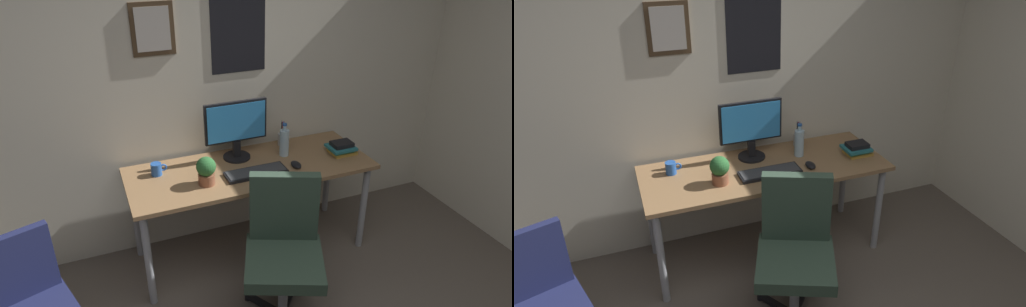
# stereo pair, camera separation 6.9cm
# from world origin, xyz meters

# --- Properties ---
(wall_back) EXTENTS (4.40, 0.10, 2.60)m
(wall_back) POSITION_xyz_m (-0.00, 2.15, 1.30)
(wall_back) COLOR beige
(wall_back) RESTS_ON ground_plane
(desk) EXTENTS (1.73, 0.65, 0.73)m
(desk) POSITION_xyz_m (0.24, 1.74, 0.66)
(desk) COLOR #936D47
(desk) RESTS_ON ground_plane
(office_chair) EXTENTS (0.60, 0.61, 0.95)m
(office_chair) POSITION_xyz_m (0.20, 1.09, 0.53)
(office_chair) COLOR #334738
(office_chair) RESTS_ON ground_plane
(side_chair) EXTENTS (0.53, 0.53, 0.88)m
(side_chair) POSITION_xyz_m (-1.21, 1.16, 0.50)
(side_chair) COLOR #1E234C
(side_chair) RESTS_ON ground_plane
(monitor) EXTENTS (0.46, 0.20, 0.43)m
(monitor) POSITION_xyz_m (0.20, 1.91, 0.97)
(monitor) COLOR black
(monitor) RESTS_ON desk
(keyboard) EXTENTS (0.43, 0.15, 0.03)m
(keyboard) POSITION_xyz_m (0.24, 1.63, 0.75)
(keyboard) COLOR black
(keyboard) RESTS_ON desk
(computer_mouse) EXTENTS (0.06, 0.11, 0.04)m
(computer_mouse) POSITION_xyz_m (0.54, 1.62, 0.75)
(computer_mouse) COLOR black
(computer_mouse) RESTS_ON desk
(water_bottle) EXTENTS (0.07, 0.07, 0.25)m
(water_bottle) POSITION_xyz_m (0.54, 1.82, 0.84)
(water_bottle) COLOR silver
(water_bottle) RESTS_ON desk
(coffee_mug_near) EXTENTS (0.11, 0.07, 0.09)m
(coffee_mug_near) POSITION_xyz_m (-0.39, 1.87, 0.78)
(coffee_mug_near) COLOR #2659B2
(coffee_mug_near) RESTS_ON desk
(potted_plant) EXTENTS (0.13, 0.13, 0.20)m
(potted_plant) POSITION_xyz_m (-0.11, 1.63, 0.84)
(potted_plant) COLOR brown
(potted_plant) RESTS_ON desk
(pen_cup) EXTENTS (0.07, 0.07, 0.20)m
(pen_cup) POSITION_xyz_m (0.60, 1.98, 0.79)
(pen_cup) COLOR #9EA0A5
(pen_cup) RESTS_ON desk
(book_stack_left) EXTENTS (0.21, 0.17, 0.10)m
(book_stack_left) POSITION_xyz_m (0.95, 1.68, 0.78)
(book_stack_left) COLOR gold
(book_stack_left) RESTS_ON desk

